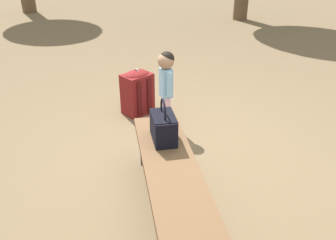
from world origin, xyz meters
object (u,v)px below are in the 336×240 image
object	(u,v)px
park_bench	(171,171)
child_standing	(166,78)
handbag	(163,126)
backpack_large	(137,91)

from	to	relation	value
park_bench	child_standing	size ratio (longest dim) A/B	1.86
park_bench	handbag	xyz separation A→B (m)	(0.37, 0.05, 0.18)
child_standing	park_bench	bearing A→B (deg)	179.69
handbag	backpack_large	xyz separation A→B (m)	(1.43, 0.29, -0.29)
handbag	backpack_large	size ratio (longest dim) A/B	0.64
park_bench	backpack_large	size ratio (longest dim) A/B	2.84
handbag	backpack_large	bearing A→B (deg)	11.25
handbag	park_bench	bearing A→B (deg)	-172.76
child_standing	backpack_large	size ratio (longest dim) A/B	1.53
park_bench	backpack_large	distance (m)	1.84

